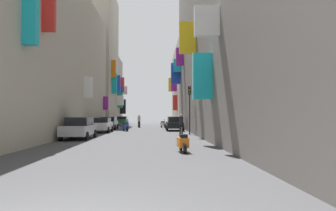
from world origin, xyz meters
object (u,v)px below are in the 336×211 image
parked_car_white (101,125)px  pedestrian_near_left (139,121)px  scooter_blue (125,127)px  parked_car_grey (108,123)px  traffic_light_near_corner (190,101)px  parked_car_silver (79,128)px  parked_car_green (122,121)px  scooter_white (163,124)px  pedestrian_crossing (181,124)px  scooter_orange (183,142)px  parked_car_black (175,123)px

parked_car_white → pedestrian_near_left: pedestrian_near_left is taller
scooter_blue → pedestrian_near_left: (0.97, 9.57, 0.40)m
pedestrian_near_left → parked_car_grey: bearing=-121.1°
parked_car_white → traffic_light_near_corner: (8.32, -3.97, 2.13)m
parked_car_silver → traffic_light_near_corner: size_ratio=1.04×
parked_car_silver → parked_car_green: size_ratio=1.04×
parked_car_white → parked_car_silver: bearing=-91.1°
traffic_light_near_corner → parked_car_green: bearing=108.4°
traffic_light_near_corner → pedestrian_near_left: bearing=108.3°
parked_car_white → pedestrian_near_left: bearing=75.0°
scooter_white → pedestrian_near_left: bearing=162.7°
pedestrian_crossing → traffic_light_near_corner: 2.15m
scooter_orange → traffic_light_near_corner: (1.72, 12.98, 2.44)m
parked_car_black → pedestrian_near_left: size_ratio=2.52×
parked_car_grey → pedestrian_crossing: pedestrian_crossing is taller
parked_car_green → parked_car_black: bearing=-67.5°
scooter_blue → scooter_orange: (4.43, -19.06, -0.00)m
pedestrian_near_left → traffic_light_near_corner: bearing=-71.7°
parked_car_grey → pedestrian_near_left: bearing=58.9°
parked_car_grey → traffic_light_near_corner: bearing=-50.0°
scooter_blue → scooter_white: bearing=63.8°
parked_car_black → parked_car_grey: size_ratio=1.12×
parked_car_silver → scooter_white: parked_car_silver is taller
scooter_blue → scooter_white: 9.54m
scooter_orange → pedestrian_near_left: size_ratio=1.03×
scooter_orange → pedestrian_crossing: 13.33m
parked_car_grey → scooter_orange: bearing=-73.6°
parked_car_silver → scooter_blue: parked_car_silver is taller
scooter_white → pedestrian_near_left: 3.42m
parked_car_grey → parked_car_black: bearing=-21.7°
parked_car_green → parked_car_grey: bearing=-90.1°
parked_car_black → scooter_orange: parked_car_black is taller
parked_car_black → parked_car_green: (-7.58, 18.28, -0.03)m
scooter_blue → scooter_orange: size_ratio=0.97×
scooter_white → pedestrian_crossing: pedestrian_crossing is taller
parked_car_white → parked_car_green: bearing=90.4°
parked_car_white → pedestrian_crossing: 8.44m
scooter_blue → pedestrian_crossing: (5.43, -5.77, 0.43)m
parked_car_white → scooter_orange: parked_car_white is taller
parked_car_grey → pedestrian_near_left: (3.32, 5.51, 0.09)m
scooter_blue → traffic_light_near_corner: bearing=-44.6°
parked_car_black → scooter_orange: 20.10m
parked_car_green → parked_car_grey: parked_car_grey is taller
scooter_orange → parked_car_green: bearing=100.0°
parked_car_green → scooter_orange: 38.95m
scooter_blue → pedestrian_crossing: 7.93m
parked_car_silver → traffic_light_near_corner: 9.88m
parked_car_black → parked_car_white: (-7.43, -3.13, -0.03)m
scooter_blue → pedestrian_near_left: 9.63m
parked_car_black → scooter_blue: parked_car_black is taller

